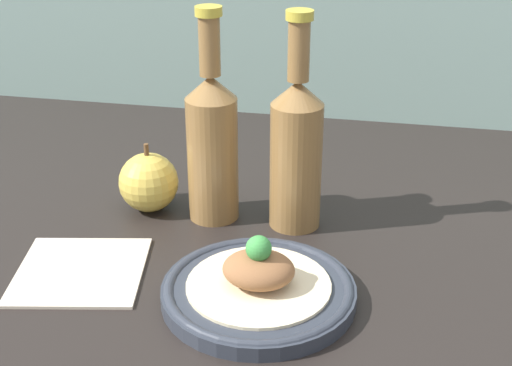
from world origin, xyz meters
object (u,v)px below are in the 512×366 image
(cider_bottle_left, at_px, (212,142))
(cider_bottle_right, at_px, (296,148))
(plated_food, at_px, (259,273))
(plate, at_px, (259,291))
(apple, at_px, (149,182))

(cider_bottle_left, distance_m, cider_bottle_right, 0.12)
(cider_bottle_right, bearing_deg, plated_food, -93.85)
(plate, xyz_separation_m, cider_bottle_right, (0.01, 0.19, 0.10))
(plate, bearing_deg, cider_bottle_right, 86.15)
(plated_food, distance_m, cider_bottle_right, 0.21)
(cider_bottle_left, distance_m, apple, 0.12)
(apple, bearing_deg, cider_bottle_left, -1.02)
(cider_bottle_left, relative_size, apple, 2.91)
(cider_bottle_left, xyz_separation_m, cider_bottle_right, (0.12, 0.00, 0.00))
(plated_food, bearing_deg, cider_bottle_right, 86.15)
(apple, bearing_deg, plated_food, -44.08)
(plate, relative_size, cider_bottle_right, 0.76)
(cider_bottle_right, height_order, apple, cider_bottle_right)
(cider_bottle_left, bearing_deg, cider_bottle_right, 0.00)
(cider_bottle_right, bearing_deg, cider_bottle_left, 180.00)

